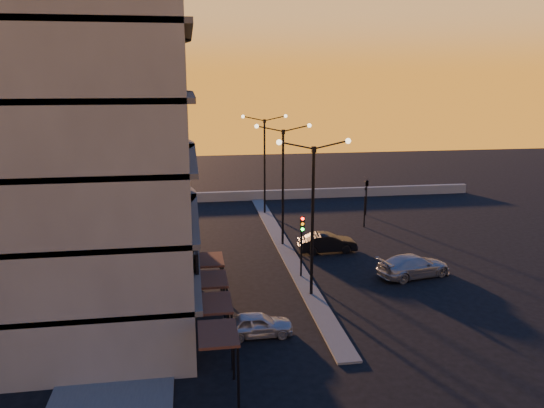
{
  "coord_description": "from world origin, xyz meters",
  "views": [
    {
      "loc": [
        -6.96,
        -29.21,
        12.92
      ],
      "look_at": [
        -1.24,
        7.49,
        3.98
      ],
      "focal_mm": 35.0,
      "sensor_mm": 36.0,
      "label": 1
    }
  ],
  "objects_px": {
    "streetlamp_mid": "(283,175)",
    "car_sedan": "(327,243)",
    "car_wagon": "(414,266)",
    "car_hatchback": "(257,324)",
    "traffic_light_main": "(302,236)"
  },
  "relations": [
    {
      "from": "traffic_light_main",
      "to": "car_sedan",
      "type": "bearing_deg",
      "value": 58.65
    },
    {
      "from": "streetlamp_mid",
      "to": "traffic_light_main",
      "type": "distance_m",
      "value": 7.62
    },
    {
      "from": "car_hatchback",
      "to": "traffic_light_main",
      "type": "bearing_deg",
      "value": -27.74
    },
    {
      "from": "streetlamp_mid",
      "to": "traffic_light_main",
      "type": "relative_size",
      "value": 2.24
    },
    {
      "from": "car_wagon",
      "to": "streetlamp_mid",
      "type": "bearing_deg",
      "value": 30.01
    },
    {
      "from": "streetlamp_mid",
      "to": "car_sedan",
      "type": "xyz_separation_m",
      "value": [
        3.05,
        -2.13,
        -4.87
      ]
    },
    {
      "from": "streetlamp_mid",
      "to": "car_sedan",
      "type": "height_order",
      "value": "streetlamp_mid"
    },
    {
      "from": "streetlamp_mid",
      "to": "car_hatchback",
      "type": "xyz_separation_m",
      "value": [
        -3.87,
        -14.56,
        -4.97
      ]
    },
    {
      "from": "car_hatchback",
      "to": "car_sedan",
      "type": "relative_size",
      "value": 0.83
    },
    {
      "from": "streetlamp_mid",
      "to": "traffic_light_main",
      "type": "bearing_deg",
      "value": -90.0
    },
    {
      "from": "car_hatchback",
      "to": "car_sedan",
      "type": "distance_m",
      "value": 14.23
    },
    {
      "from": "car_wagon",
      "to": "traffic_light_main",
      "type": "bearing_deg",
      "value": 70.79
    },
    {
      "from": "car_sedan",
      "to": "car_hatchback",
      "type": "bearing_deg",
      "value": 149.67
    },
    {
      "from": "streetlamp_mid",
      "to": "car_sedan",
      "type": "distance_m",
      "value": 6.12
    },
    {
      "from": "streetlamp_mid",
      "to": "car_wagon",
      "type": "relative_size",
      "value": 1.88
    }
  ]
}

